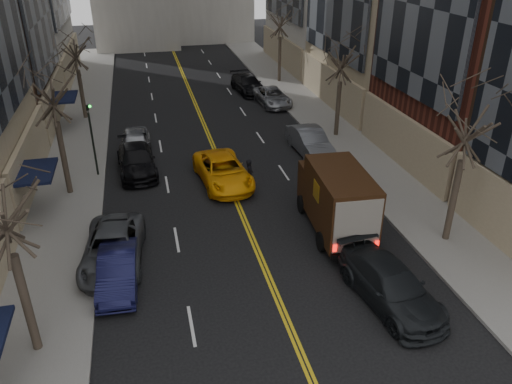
# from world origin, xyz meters

# --- Properties ---
(sidewalk_left) EXTENTS (4.00, 66.00, 0.15)m
(sidewalk_left) POSITION_xyz_m (-9.00, 27.00, 0.07)
(sidewalk_left) COLOR slate
(sidewalk_left) RESTS_ON ground
(sidewalk_right) EXTENTS (4.00, 66.00, 0.15)m
(sidewalk_right) POSITION_xyz_m (9.00, 27.00, 0.07)
(sidewalk_right) COLOR slate
(sidewalk_right) RESTS_ON ground
(tree_lf_mid) EXTENTS (3.20, 3.20, 8.91)m
(tree_lf_mid) POSITION_xyz_m (-8.80, 20.00, 6.60)
(tree_lf_mid) COLOR #382D23
(tree_lf_mid) RESTS_ON sidewalk_left
(tree_lf_far) EXTENTS (3.20, 3.20, 8.12)m
(tree_lf_far) POSITION_xyz_m (-8.80, 33.00, 6.02)
(tree_lf_far) COLOR #382D23
(tree_lf_far) RESTS_ON sidewalk_left
(tree_rt_near) EXTENTS (3.20, 3.20, 8.71)m
(tree_rt_near) POSITION_xyz_m (8.80, 11.00, 6.45)
(tree_rt_near) COLOR #382D23
(tree_rt_near) RESTS_ON sidewalk_right
(tree_rt_mid) EXTENTS (3.20, 3.20, 8.32)m
(tree_rt_mid) POSITION_xyz_m (8.80, 25.00, 6.17)
(tree_rt_mid) COLOR #382D23
(tree_rt_mid) RESTS_ON sidewalk_right
(tree_rt_far) EXTENTS (3.20, 3.20, 9.11)m
(tree_rt_far) POSITION_xyz_m (8.80, 40.00, 6.74)
(tree_rt_far) COLOR #382D23
(tree_rt_far) RESTS_ON sidewalk_right
(traffic_signal) EXTENTS (0.29, 0.26, 4.70)m
(traffic_signal) POSITION_xyz_m (-7.39, 22.00, 2.82)
(traffic_signal) COLOR black
(traffic_signal) RESTS_ON sidewalk_left
(ups_truck) EXTENTS (2.77, 6.17, 3.31)m
(ups_truck) POSITION_xyz_m (4.05, 13.14, 1.67)
(ups_truck) COLOR black
(ups_truck) RESTS_ON ground
(observer_sedan) EXTENTS (2.92, 5.64, 1.56)m
(observer_sedan) POSITION_xyz_m (4.20, 7.60, 0.78)
(observer_sedan) COLOR black
(observer_sedan) RESTS_ON ground
(taxi) EXTENTS (3.10, 5.79, 1.55)m
(taxi) POSITION_xyz_m (-0.30, 19.43, 0.77)
(taxi) COLOR #FFA90A
(taxi) RESTS_ON ground
(pedestrian) EXTENTS (0.46, 0.68, 1.80)m
(pedestrian) POSITION_xyz_m (1.02, 18.36, 0.90)
(pedestrian) COLOR black
(pedestrian) RESTS_ON ground
(parked_lf_b) EXTENTS (1.70, 4.37, 1.42)m
(parked_lf_b) POSITION_xyz_m (-6.08, 11.14, 0.71)
(parked_lf_b) COLOR #121339
(parked_lf_b) RESTS_ON ground
(parked_lf_c) EXTENTS (2.96, 5.58, 1.49)m
(parked_lf_c) POSITION_xyz_m (-6.30, 12.74, 0.75)
(parked_lf_c) COLOR #4A4D51
(parked_lf_c) RESTS_ON ground
(parked_lf_d) EXTENTS (2.49, 5.43, 1.54)m
(parked_lf_d) POSITION_xyz_m (-5.10, 22.16, 0.77)
(parked_lf_d) COLOR black
(parked_lf_d) RESTS_ON ground
(parked_lf_e) EXTENTS (2.08, 4.80, 1.61)m
(parked_lf_e) POSITION_xyz_m (-5.10, 24.77, 0.81)
(parked_lf_e) COLOR #95969B
(parked_lf_e) RESTS_ON ground
(parked_rt_a) EXTENTS (1.94, 5.02, 1.63)m
(parked_rt_a) POSITION_xyz_m (5.99, 22.53, 0.82)
(parked_rt_a) COLOR #515359
(parked_rt_a) RESTS_ON ground
(parked_rt_b) EXTENTS (2.65, 5.15, 1.39)m
(parked_rt_b) POSITION_xyz_m (6.30, 33.26, 0.69)
(parked_rt_b) COLOR #A0A2A7
(parked_rt_b) RESTS_ON ground
(parked_rt_c) EXTENTS (2.72, 5.46, 1.52)m
(parked_rt_c) POSITION_xyz_m (5.10, 37.31, 0.76)
(parked_rt_c) COLOR black
(parked_rt_c) RESTS_ON ground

